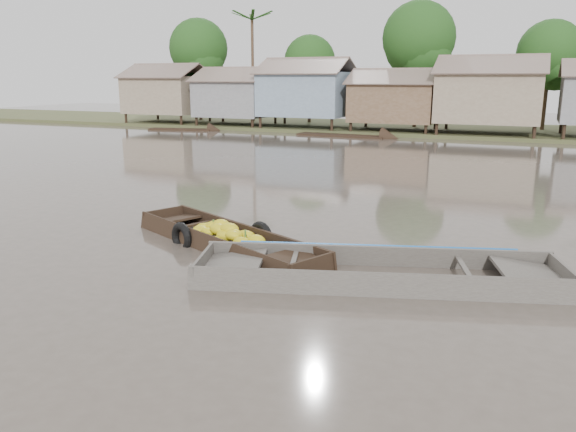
% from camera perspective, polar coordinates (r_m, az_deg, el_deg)
% --- Properties ---
extents(ground, '(120.00, 120.00, 0.00)m').
position_cam_1_polar(ground, '(12.51, -2.14, -4.38)').
color(ground, '#4B433A').
rests_on(ground, ground).
extents(riverbank, '(120.00, 12.47, 10.22)m').
position_cam_1_polar(riverbank, '(42.66, 20.74, 11.89)').
color(riverbank, '#384723').
rests_on(riverbank, ground).
extents(banana_boat, '(5.99, 3.79, 0.84)m').
position_cam_1_polar(banana_boat, '(13.52, -6.50, -2.27)').
color(banana_boat, black).
rests_on(banana_boat, ground).
extents(viewer_boat, '(7.45, 3.92, 0.58)m').
position_cam_1_polar(viewer_boat, '(11.38, 9.12, -6.16)').
color(viewer_boat, '#3F3A36').
rests_on(viewer_boat, ground).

